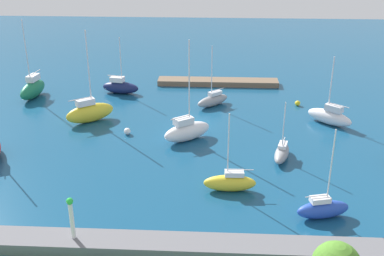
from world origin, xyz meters
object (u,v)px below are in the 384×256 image
Objects in this scene: sailboat_navy_by_breakwater at (120,87)px; sailboat_white_far_south at (187,131)px; sailboat_yellow_mid_basin at (90,112)px; pier_dock at (218,82)px; sailboat_yellow_along_channel at (230,182)px; sailboat_gray_far_north at (282,153)px; mooring_buoy_yellow at (298,103)px; mooring_buoy_white at (127,131)px; sailboat_green_inner_mooring at (33,89)px; sailboat_blue_off_beacon at (323,209)px; harbor_beacon at (71,215)px; sailboat_gray_outer_mooring at (213,100)px; sailboat_white_west_end at (330,116)px.

sailboat_white_far_south is (-11.69, 17.25, 0.21)m from sailboat_navy_by_breakwater.
sailboat_white_far_south is at bearing -58.72° from sailboat_yellow_mid_basin.
pier_dock is 34.45m from sailboat_yellow_along_channel.
sailboat_white_far_south is (11.09, -4.54, 0.51)m from sailboat_gray_far_north.
sailboat_yellow_mid_basin is 15.88× the size of mooring_buoy_yellow.
sailboat_navy_by_breakwater is at bearing -118.12° from sailboat_gray_far_north.
mooring_buoy_yellow is at bearing -22.40° from sailboat_yellow_mid_basin.
sailboat_yellow_mid_basin is 7.06m from mooring_buoy_white.
sailboat_green_inner_mooring is at bearing -102.38° from sailboat_gray_far_north.
sailboat_yellow_mid_basin is (17.21, 17.28, 0.98)m from pier_dock.
sailboat_gray_far_north is 0.58× the size of sailboat_green_inner_mooring.
sailboat_gray_far_north is 11.84m from sailboat_blue_off_beacon.
sailboat_green_inner_mooring is (35.84, -19.05, 0.67)m from sailboat_gray_far_north.
sailboat_green_inner_mooring is 1.46× the size of sailboat_yellow_along_channel.
harbor_beacon is 4.78× the size of mooring_buoy_yellow.
sailboat_yellow_mid_basin is at bearing -87.87° from sailboat_navy_by_breakwater.
sailboat_yellow_mid_basin is 17.95m from sailboat_gray_outer_mooring.
sailboat_white_far_south is at bearing 170.31° from mooring_buoy_white.
pier_dock is 16.33m from sailboat_navy_by_breakwater.
sailboat_green_inner_mooring is 0.97× the size of sailboat_white_far_south.
mooring_buoy_yellow is (3.16, -6.84, -0.74)m from sailboat_white_west_end.
sailboat_yellow_mid_basin is 1.03× the size of sailboat_green_inner_mooring.
sailboat_gray_far_north is (-18.93, -17.19, -2.41)m from harbor_beacon.
sailboat_navy_by_breakwater is 27.57m from mooring_buoy_yellow.
mooring_buoy_white is (-17.06, 13.20, -1.02)m from sailboat_green_inner_mooring.
pier_dock is 22.19m from sailboat_white_west_end.
sailboat_white_west_end reaches higher than mooring_buoy_white.
pier_dock is 2.22× the size of sailboat_gray_outer_mooring.
sailboat_blue_off_beacon is at bearing 150.54° from sailboat_yellow_along_channel.
pier_dock is 2.87× the size of sailboat_gray_far_north.
sailboat_blue_off_beacon is at bearing 103.95° from pier_dock.
sailboat_gray_far_north reaches higher than harbor_beacon.
sailboat_navy_by_breakwater is 11.48× the size of mooring_buoy_yellow.
sailboat_yellow_along_channel reaches higher than pier_dock.
sailboat_green_inner_mooring is (13.06, 2.74, 0.37)m from sailboat_navy_by_breakwater.
sailboat_white_west_end is 0.76× the size of sailboat_green_inner_mooring.
sailboat_gray_far_north is (7.61, 10.71, -0.36)m from sailboat_white_west_end.
sailboat_green_inner_mooring is at bearing -37.73° from mooring_buoy_white.
sailboat_navy_by_breakwater reaches higher than sailboat_yellow_along_channel.
sailboat_white_far_south reaches higher than sailboat_blue_off_beacon.
pier_dock is 1.66× the size of sailboat_green_inner_mooring.
sailboat_gray_far_north is 9.49m from sailboat_yellow_along_channel.
sailboat_white_west_end reaches higher than sailboat_gray_far_north.
mooring_buoy_white is at bearing -65.39° from sailboat_navy_by_breakwater.
sailboat_gray_outer_mooring is (8.06, -16.87, 0.14)m from sailboat_gray_far_north.
sailboat_navy_by_breakwater is (30.39, -11.08, -0.05)m from sailboat_white_west_end.
mooring_buoy_yellow is (-2.19, -29.16, -0.54)m from sailboat_blue_off_beacon.
sailboat_blue_off_beacon is 29.25m from mooring_buoy_yellow.
sailboat_gray_far_north is (-7.35, 27.09, 0.33)m from pier_dock.
pier_dock is 1.60× the size of sailboat_white_far_south.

